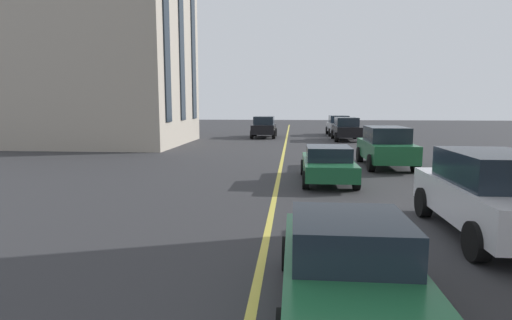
% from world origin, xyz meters
% --- Properties ---
extents(lane_centre_line, '(80.00, 0.16, 0.01)m').
position_xyz_m(lane_centre_line, '(20.00, 0.00, 0.00)').
color(lane_centre_line, '#D8C64C').
rests_on(lane_centre_line, ground_plane).
extents(car_black_mid, '(4.70, 2.14, 1.88)m').
position_xyz_m(car_black_mid, '(36.66, 2.02, 0.97)').
color(car_black_mid, black).
rests_on(car_black_mid, ground_plane).
extents(car_green_oncoming, '(4.70, 2.14, 1.88)m').
position_xyz_m(car_green_oncoming, '(19.80, -4.90, 0.97)').
color(car_green_oncoming, '#1E6038').
rests_on(car_green_oncoming, ground_plane).
extents(car_silver_parked_a, '(4.70, 2.14, 1.88)m').
position_xyz_m(car_silver_parked_a, '(40.05, -4.90, 0.97)').
color(car_silver_parked_a, '#B7BABF').
rests_on(car_silver_parked_a, ground_plane).
extents(car_green_far, '(4.40, 1.95, 1.37)m').
position_xyz_m(car_green_far, '(15.66, -1.87, 0.70)').
color(car_green_far, '#1E6038').
rests_on(car_green_far, ground_plane).
extents(car_white_near, '(4.70, 2.14, 1.88)m').
position_xyz_m(car_white_near, '(9.46, -4.90, 0.97)').
color(car_white_near, silver).
rests_on(car_white_near, ground_plane).
extents(car_black_trailing, '(4.70, 2.14, 1.88)m').
position_xyz_m(car_black_trailing, '(34.24, -4.90, 0.97)').
color(car_black_trailing, black).
rests_on(car_black_trailing, ground_plane).
extents(car_green_parked_b, '(3.90, 1.89, 1.40)m').
position_xyz_m(car_green_parked_b, '(5.85, -1.33, 0.70)').
color(car_green_parked_b, '#1E6038').
rests_on(car_green_parked_b, ground_plane).
extents(building_left_near, '(10.50, 12.43, 12.84)m').
position_xyz_m(building_left_near, '(29.64, 13.65, 6.42)').
color(building_left_near, '#A89E8E').
rests_on(building_left_near, ground_plane).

